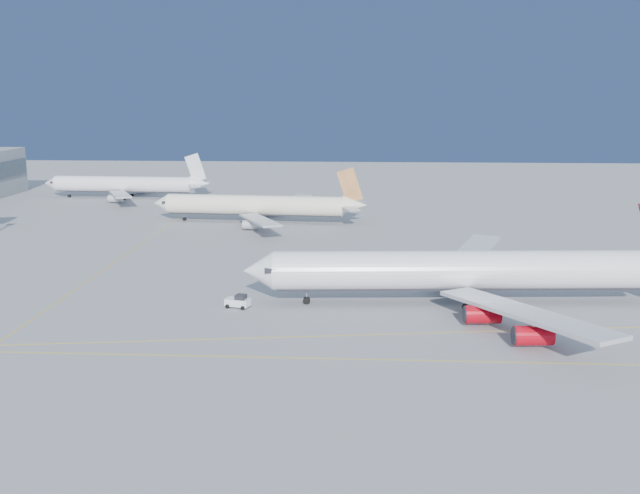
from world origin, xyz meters
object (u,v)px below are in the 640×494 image
Objects in this scene: airliner_third at (127,184)px; pushback_tug at (238,301)px; airliner_virgin at (469,271)px; airliner_etihad at (259,205)px.

pushback_tug is (55.72, -116.39, -3.46)m from airliner_third.
airliner_virgin is 83.24m from airliner_etihad.
airliner_virgin is 1.32× the size of airliner_third.
airliner_virgin reaches higher than airliner_third.
airliner_etihad is 75.58m from pushback_tug.
pushback_tug is at bearing -80.53° from airliner_etihad.
airliner_etihad reaches higher than airliner_third.
airliner_third is (-92.42, 111.99, -0.91)m from airliner_virgin.
airliner_etihad is at bearing 117.72° from airliner_virgin.
airliner_third is at bearing 125.48° from airliner_virgin.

